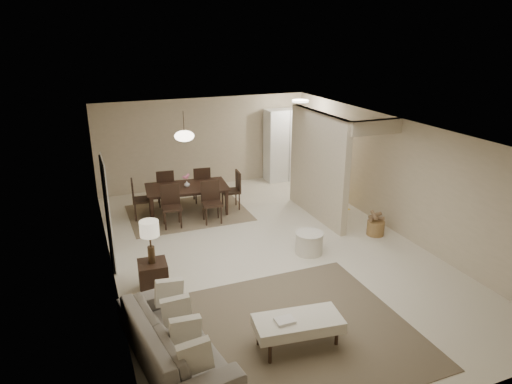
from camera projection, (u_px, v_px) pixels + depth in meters
name	position (u px, v px, depth m)	size (l,w,h in m)	color
floor	(267.00, 250.00, 9.28)	(9.00, 9.00, 0.00)	beige
ceiling	(268.00, 129.00, 8.45)	(9.00, 9.00, 0.00)	white
back_wall	(205.00, 143.00, 12.80)	(6.00, 6.00, 0.00)	#BAAB8D
left_wall	(107.00, 214.00, 7.82)	(9.00, 9.00, 0.00)	#BAAB8D
right_wall	(394.00, 175.00, 9.92)	(9.00, 9.00, 0.00)	#BAAB8D
partition	(318.00, 166.00, 10.59)	(0.15, 2.50, 2.50)	#BAAB8D
doorway	(107.00, 214.00, 8.43)	(0.04, 0.90, 2.04)	black
pantry_cabinet	(286.00, 145.00, 13.39)	(1.20, 0.55, 2.10)	white
flush_light	(300.00, 101.00, 12.07)	(0.44, 0.44, 0.05)	white
living_rug	(300.00, 329.00, 6.82)	(3.20, 3.20, 0.01)	brown
sofa	(174.00, 340.00, 6.04)	(0.92, 2.34, 0.68)	slate
ottoman_bench	(298.00, 324.00, 6.37)	(1.29, 0.72, 0.44)	beige
side_table	(153.00, 276.00, 7.78)	(0.48, 0.48, 0.52)	black
table_lamp	(150.00, 232.00, 7.50)	(0.32, 0.32, 0.76)	#422F1C
round_pouf	(309.00, 243.00, 9.09)	(0.56, 0.56, 0.44)	beige
wicker_basket	(376.00, 228.00, 9.93)	(0.37, 0.37, 0.32)	olive
dining_rug	(188.00, 213.00, 11.16)	(2.80, 2.10, 0.01)	brown
dining_table	(188.00, 200.00, 11.05)	(1.94, 1.08, 0.68)	black
dining_chairs	(187.00, 195.00, 11.00)	(2.60, 1.98, 0.96)	black
vase	(187.00, 184.00, 10.91)	(0.14, 0.14, 0.14)	white
yellow_mat	(328.00, 209.00, 11.42)	(0.94, 0.57, 0.01)	yellow
pendant_light	(184.00, 136.00, 10.52)	(0.46, 0.46, 0.71)	#422F1C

